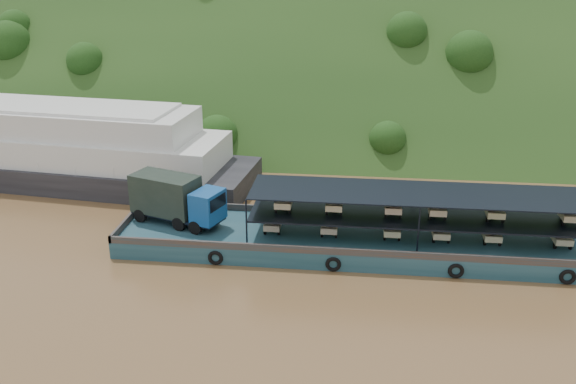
# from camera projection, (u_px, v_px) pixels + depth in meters

# --- Properties ---
(ground) EXTENTS (160.00, 160.00, 0.00)m
(ground) POSITION_uv_depth(u_px,v_px,m) (311.00, 250.00, 45.93)
(ground) COLOR brown
(ground) RESTS_ON ground
(hillside) EXTENTS (140.00, 39.60, 39.60)m
(hillside) POSITION_uv_depth(u_px,v_px,m) (335.00, 122.00, 79.31)
(hillside) COLOR #173212
(hillside) RESTS_ON ground
(cargo_barge) EXTENTS (35.00, 7.18, 4.75)m
(cargo_barge) POSITION_uv_depth(u_px,v_px,m) (345.00, 234.00, 45.68)
(cargo_barge) COLOR #123540
(cargo_barge) RESTS_ON ground
(passenger_ferry) EXTENTS (36.06, 12.55, 7.15)m
(passenger_ferry) POSITION_uv_depth(u_px,v_px,m) (62.00, 148.00, 58.53)
(passenger_ferry) COLOR black
(passenger_ferry) RESTS_ON ground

